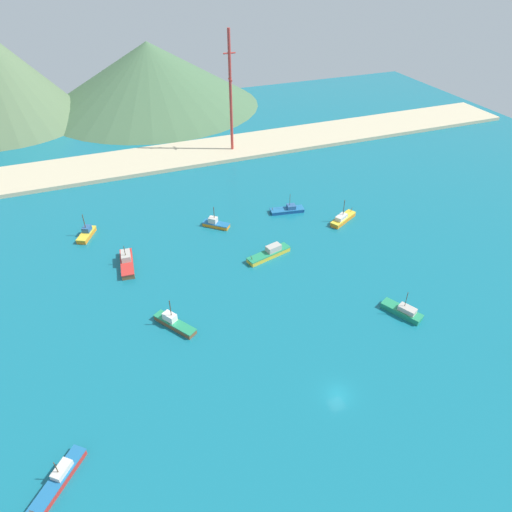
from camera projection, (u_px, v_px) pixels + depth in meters
name	position (u px, v px, depth m)	size (l,w,h in m)	color
ground	(268.00, 285.00, 95.88)	(260.00, 280.00, 0.50)	#146B7F
fishing_boat_0	(270.00, 253.00, 103.45)	(11.22, 5.29, 2.54)	gold
fishing_boat_1	(174.00, 323.00, 85.14)	(6.87, 8.88, 6.15)	brown
fishing_boat_2	(127.00, 262.00, 100.52)	(3.61, 10.40, 5.07)	brown
fishing_boat_3	(343.00, 219.00, 115.82)	(8.85, 6.27, 6.29)	orange
fishing_boat_4	(215.00, 224.00, 113.93)	(6.61, 6.17, 5.54)	orange
fishing_boat_6	(58.00, 480.00, 60.91)	(8.13, 9.21, 4.31)	red
fishing_boat_7	(288.00, 210.00, 119.99)	(9.24, 4.19, 5.21)	#14478C
fishing_boat_8	(87.00, 234.00, 110.12)	(5.16, 7.15, 6.06)	orange
fishing_boat_9	(403.00, 311.00, 87.83)	(5.80, 8.26, 5.60)	#198466
beach_strip	(186.00, 155.00, 149.39)	(247.00, 20.20, 1.20)	#C6B793
hill_central	(150.00, 74.00, 185.72)	(88.45, 88.45, 25.20)	#476B47
radio_tower	(231.00, 94.00, 141.15)	(3.79, 3.04, 37.94)	#B7332D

